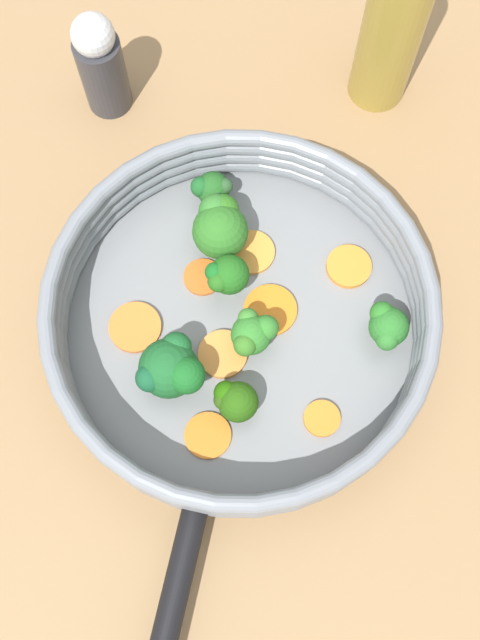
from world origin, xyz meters
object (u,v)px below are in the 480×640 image
broccoli_floret_0 (211,188)px  salt_shaker (101,64)px  broccoli_floret_6 (235,401)px  carrot_slice_6 (349,266)px  carrot_slice_1 (251,252)px  broccoli_floret_4 (171,368)px  carrot_slice_2 (208,435)px  carrot_slice_0 (203,277)px  carrot_slice_4 (219,352)px  oil_bottle (394,21)px  broccoli_floret_3 (227,276)px  broccoli_floret_2 (219,224)px  broccoli_floret_5 (252,334)px  carrot_slice_5 (270,310)px  carrot_slice_7 (135,327)px  broccoli_floret_1 (387,327)px  carrot_slice_3 (322,418)px  skillet (240,329)px

broccoli_floret_0 → salt_shaker: bearing=-20.5°
broccoli_floret_6 → carrot_slice_6: bearing=-99.6°
carrot_slice_1 → broccoli_floret_4: (0.00, 0.13, 0.03)m
carrot_slice_2 → broccoli_floret_0: 0.21m
carrot_slice_0 → broccoli_floret_4: size_ratio=0.60×
carrot_slice_2 → carrot_slice_6: bearing=-100.2°
carrot_slice_4 → oil_bottle: size_ratio=0.18×
broccoli_floret_0 → carrot_slice_1: bearing=153.6°
broccoli_floret_3 → broccoli_floret_6: 0.10m
carrot_slice_4 → broccoli_floret_2: (0.05, -0.09, 0.03)m
carrot_slice_2 → broccoli_floret_5: size_ratio=0.90×
broccoli_floret_6 → oil_bottle: oil_bottle is taller
carrot_slice_2 → broccoli_floret_6: size_ratio=0.96×
carrot_slice_5 → carrot_slice_7: same height
carrot_slice_5 → broccoli_floret_6: bearing=99.4°
carrot_slice_1 → carrot_slice_6: bearing=-160.1°
carrot_slice_5 → broccoli_floret_1: 0.10m
salt_shaker → oil_bottle: 0.26m
carrot_slice_5 → broccoli_floret_2: size_ratio=0.84×
broccoli_floret_0 → broccoli_floret_1: size_ratio=0.86×
broccoli_floret_5 → broccoli_floret_2: bearing=-44.9°
carrot_slice_3 → oil_bottle: bearing=-72.2°
carrot_slice_6 → broccoli_floret_1: bearing=141.3°
carrot_slice_3 → broccoli_floret_1: 0.09m
carrot_slice_0 → broccoli_floret_3: size_ratio=0.71×
broccoli_floret_4 → carrot_slice_0: bearing=-75.1°
carrot_slice_4 → carrot_slice_7: bearing=11.9°
carrot_slice_3 → carrot_slice_6: (0.04, -0.13, 0.00)m
carrot_slice_1 → broccoli_floret_4: 0.13m
carrot_slice_3 → broccoli_floret_0: (0.17, -0.13, 0.02)m
broccoli_floret_6 → broccoli_floret_1: bearing=-124.8°
carrot_slice_7 → carrot_slice_2: bearing=153.5°
broccoli_floret_3 → carrot_slice_6: bearing=-140.3°
skillet → carrot_slice_4: (0.00, 0.03, 0.01)m
carrot_slice_4 → broccoli_floret_1: bearing=-144.5°
carrot_slice_5 → carrot_slice_2: bearing=93.3°
carrot_slice_4 → broccoli_floret_1: broccoli_floret_1 is taller
carrot_slice_5 → broccoli_floret_4: broccoli_floret_4 is taller
broccoli_floret_4 → salt_shaker: salt_shaker is taller
carrot_slice_7 → broccoli_floret_0: (0.00, -0.13, 0.02)m
broccoli_floret_0 → broccoli_floret_5: 0.14m
salt_shaker → carrot_slice_1: bearing=157.8°
carrot_slice_2 → carrot_slice_6: carrot_slice_6 is taller
carrot_slice_2 → carrot_slice_7: carrot_slice_7 is taller
carrot_slice_2 → oil_bottle: size_ratio=0.17×
skillet → carrot_slice_1: bearing=-69.4°
skillet → carrot_slice_1: carrot_slice_1 is taller
carrot_slice_1 → broccoli_floret_3: bearing=87.1°
carrot_slice_1 → carrot_slice_6: size_ratio=1.04×
carrot_slice_0 → carrot_slice_3: 0.15m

